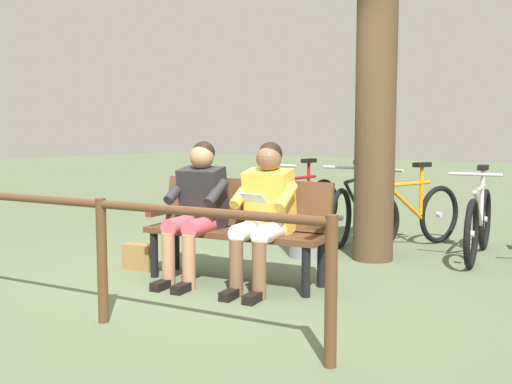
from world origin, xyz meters
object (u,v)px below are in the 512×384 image
at_px(handbag, 139,257).
at_px(bicycle_silver, 300,206).
at_px(person_reading, 264,208).
at_px(bicycle_green, 410,216).
at_px(person_companion, 197,204).
at_px(bicycle_blue, 479,223).
at_px(bench, 239,222).
at_px(tree_trunk, 376,106).
at_px(litter_bin, 306,221).
at_px(bicycle_black, 354,210).

xyz_separation_m(handbag, bicycle_silver, (-0.22, -2.42, 0.24)).
xyz_separation_m(person_reading, bicycle_green, (-0.28, -2.32, -0.31)).
xyz_separation_m(person_companion, bicycle_green, (-0.91, -2.43, -0.30)).
bearing_deg(bicycle_blue, person_companion, -45.23).
bearing_deg(person_companion, bench, -153.16).
distance_m(handbag, tree_trunk, 2.69).
height_order(tree_trunk, bicycle_green, tree_trunk).
height_order(bench, litter_bin, bench).
bearing_deg(bench, bicycle_blue, -133.16).
bearing_deg(tree_trunk, bicycle_blue, -140.19).
height_order(tree_trunk, bicycle_black, tree_trunk).
bearing_deg(bench, tree_trunk, -121.37).
bearing_deg(bicycle_blue, person_reading, -34.80).
bearing_deg(litter_bin, person_reading, 106.95).
height_order(litter_bin, bicycle_black, bicycle_black).
height_order(person_companion, bicycle_silver, person_companion).
height_order(tree_trunk, bicycle_blue, tree_trunk).
xyz_separation_m(person_companion, bicycle_black, (-0.21, -2.50, -0.30)).
xyz_separation_m(handbag, litter_bin, (-0.94, -1.40, 0.25)).
bearing_deg(bicycle_blue, bicycle_black, -105.44).
bearing_deg(person_reading, person_companion, -0.05).
height_order(bicycle_green, bicycle_silver, same).
height_order(person_companion, bicycle_blue, person_companion).
height_order(person_companion, litter_bin, person_companion).
height_order(handbag, litter_bin, litter_bin).
xyz_separation_m(tree_trunk, bicycle_blue, (-0.83, -0.69, -1.16)).
relative_size(handbag, bicycle_blue, 0.18).
bearing_deg(bicycle_silver, tree_trunk, 64.81).
height_order(bench, bicycle_green, bicycle_green).
bearing_deg(litter_bin, person_companion, 79.70).
relative_size(handbag, litter_bin, 0.41).
distance_m(tree_trunk, bicycle_green, 1.40).
bearing_deg(person_reading, bicycle_silver, -74.14).
height_order(person_companion, handbag, person_companion).
bearing_deg(person_reading, handbag, -3.59).
bearing_deg(tree_trunk, bench, 68.71).
distance_m(person_companion, litter_bin, 1.42).
height_order(handbag, bicycle_black, bicycle_black).
height_order(person_reading, tree_trunk, tree_trunk).
xyz_separation_m(person_reading, tree_trunk, (-0.22, -1.55, 0.86)).
xyz_separation_m(person_companion, litter_bin, (-0.25, -1.37, -0.29)).
relative_size(person_reading, person_companion, 1.00).
relative_size(bicycle_green, bicycle_silver, 0.96).
xyz_separation_m(person_companion, tree_trunk, (-0.85, -1.66, 0.86)).
xyz_separation_m(tree_trunk, bicycle_black, (0.64, -0.84, -1.16)).
xyz_separation_m(person_reading, litter_bin, (0.38, -1.25, -0.29)).
bearing_deg(bicycle_green, bicycle_silver, -70.42).
bearing_deg(bicycle_silver, bicycle_green, 95.46).
relative_size(person_companion, tree_trunk, 0.39).
bearing_deg(tree_trunk, handbag, 47.72).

